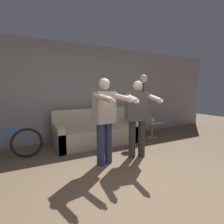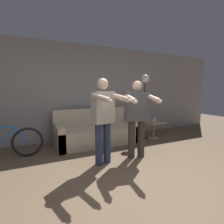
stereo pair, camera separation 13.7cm
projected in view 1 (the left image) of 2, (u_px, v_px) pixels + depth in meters
ground_plane at (154, 199)px, 2.18m from camera, size 16.00×16.00×0.00m
wall_back at (77, 93)px, 4.77m from camera, size 10.00×0.05×2.60m
couch at (96, 133)px, 4.49m from camera, size 2.07×0.90×0.87m
person_left at (105, 116)px, 3.13m from camera, size 0.52×0.72×1.57m
person_right at (138, 114)px, 3.47m from camera, size 0.63×0.76×1.54m
cat at (102, 105)px, 4.86m from camera, size 0.47×0.11×0.20m
floor_lamp at (143, 87)px, 4.92m from camera, size 0.24×0.24×1.80m
side_table at (152, 126)px, 5.00m from camera, size 0.48×0.48×0.48m
cup at (153, 120)px, 4.97m from camera, size 0.07×0.07×0.10m
bicycle at (1, 145)px, 3.32m from camera, size 1.48×0.07×0.69m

